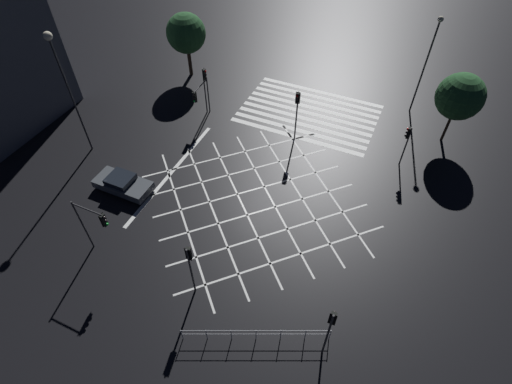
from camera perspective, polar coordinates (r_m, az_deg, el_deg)
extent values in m
plane|color=black|center=(28.59, 0.00, -1.20)|extent=(200.00, 200.00, 0.00)
cube|color=silver|center=(33.96, 5.52, 7.93)|extent=(11.86, 0.50, 0.01)
cube|color=silver|center=(34.63, 6.05, 8.78)|extent=(11.86, 0.50, 0.01)
cube|color=silver|center=(35.32, 6.56, 9.60)|extent=(11.86, 0.50, 0.01)
cube|color=silver|center=(36.01, 7.05, 10.38)|extent=(11.86, 0.50, 0.01)
cube|color=silver|center=(36.71, 7.52, 11.14)|extent=(11.86, 0.50, 0.01)
cube|color=silver|center=(37.42, 7.98, 11.87)|extent=(11.86, 0.50, 0.01)
cube|color=silver|center=(38.14, 8.42, 12.56)|extent=(11.86, 0.50, 0.01)
cube|color=silver|center=(38.87, 8.85, 13.23)|extent=(11.86, 0.50, 0.01)
cube|color=silver|center=(39.60, 9.26, 13.88)|extent=(11.86, 0.50, 0.01)
cube|color=silver|center=(32.13, -3.35, 5.39)|extent=(10.35, 10.35, 0.01)
cube|color=silver|center=(30.27, 9.37, 1.47)|extent=(10.35, 10.35, 0.01)
cube|color=silver|center=(30.65, -2.10, 2.94)|extent=(10.35, 10.35, 0.01)
cube|color=silver|center=(29.49, 5.75, 0.44)|extent=(10.35, 10.35, 0.01)
cube|color=silver|center=(29.25, -0.73, 0.25)|extent=(10.35, 10.35, 0.01)
cube|color=silver|center=(28.85, 1.96, -0.64)|extent=(10.35, 10.35, 0.01)
cube|color=silver|center=(27.95, 0.77, -2.71)|extent=(10.35, 10.35, 0.01)
cube|color=silver|center=(28.36, -1.99, -1.76)|extent=(10.35, 10.35, 0.01)
cube|color=silver|center=(26.74, 2.42, -5.94)|extent=(10.35, 10.35, 0.01)
cube|color=silver|center=(28.01, -6.06, -2.91)|extent=(10.35, 10.35, 0.01)
cube|color=silver|center=(25.65, 4.24, -9.45)|extent=(10.35, 10.35, 0.01)
cube|color=silver|center=(27.82, -10.23, -4.06)|extent=(10.35, 10.35, 0.01)
cube|color=silver|center=(31.27, -11.94, 2.81)|extent=(0.30, 11.86, 0.01)
cylinder|color=#2D2D30|center=(26.53, -23.45, -4.41)|extent=(0.11, 0.11, 4.37)
cylinder|color=#2D2D30|center=(24.45, -23.04, -2.29)|extent=(2.12, 0.09, 0.09)
cube|color=black|center=(24.15, -20.89, -3.80)|extent=(0.16, 0.28, 0.90)
sphere|color=black|center=(23.87, -20.88, -3.44)|extent=(0.18, 0.18, 0.18)
sphere|color=black|center=(24.09, -20.69, -3.89)|extent=(0.18, 0.18, 0.18)
sphere|color=green|center=(24.31, -20.51, -4.34)|extent=(0.18, 0.18, 0.18)
cube|color=black|center=(24.20, -21.05, -3.73)|extent=(0.02, 0.36, 0.98)
cylinder|color=#2D2D30|center=(35.90, -6.84, 13.57)|extent=(0.11, 0.11, 3.38)
cylinder|color=#2D2D30|center=(34.31, -7.96, 14.79)|extent=(0.09, 2.14, 0.09)
cube|color=black|center=(33.81, -8.79, 13.23)|extent=(0.28, 0.16, 0.90)
sphere|color=black|center=(33.57, -8.95, 13.55)|extent=(0.18, 0.18, 0.18)
sphere|color=black|center=(33.73, -8.89, 13.13)|extent=(0.18, 0.18, 0.18)
sphere|color=green|center=(33.90, -8.83, 12.71)|extent=(0.18, 0.18, 0.18)
cube|color=black|center=(33.87, -8.71, 13.31)|extent=(0.36, 0.02, 0.98)
cylinder|color=#2D2D30|center=(32.08, 20.55, 6.08)|extent=(0.11, 0.11, 3.55)
cube|color=black|center=(31.32, 20.92, 7.90)|extent=(0.16, 0.28, 0.90)
sphere|color=red|center=(31.14, 20.87, 8.39)|extent=(0.18, 0.18, 0.18)
sphere|color=black|center=(31.31, 20.72, 7.96)|extent=(0.18, 0.18, 0.18)
sphere|color=black|center=(31.49, 20.58, 7.54)|extent=(0.18, 0.18, 0.18)
cube|color=black|center=(31.32, 21.08, 7.85)|extent=(0.02, 0.36, 0.98)
cylinder|color=#2D2D30|center=(21.18, 10.16, -19.49)|extent=(0.11, 0.11, 4.31)
cube|color=black|center=(19.75, 10.93, -17.23)|extent=(0.28, 0.16, 0.90)
sphere|color=black|center=(19.53, 11.16, -16.57)|extent=(0.18, 0.18, 0.18)
sphere|color=orange|center=(19.80, 11.03, -16.96)|extent=(0.18, 0.18, 0.18)
sphere|color=black|center=(20.06, 10.90, -17.34)|extent=(0.18, 0.18, 0.18)
cube|color=black|center=(19.71, 10.85, -17.45)|extent=(0.36, 0.02, 0.98)
cylinder|color=#2D2D30|center=(35.58, -7.29, 14.08)|extent=(0.11, 0.11, 4.30)
cube|color=black|center=(34.65, -7.36, 16.33)|extent=(0.16, 0.28, 0.90)
sphere|color=red|center=(34.45, -7.24, 16.72)|extent=(0.18, 0.18, 0.18)
sphere|color=black|center=(34.60, -7.19, 16.29)|extent=(0.18, 0.18, 0.18)
sphere|color=black|center=(34.75, -7.14, 15.87)|extent=(0.18, 0.18, 0.18)
cube|color=black|center=(34.69, -7.49, 16.35)|extent=(0.02, 0.36, 0.98)
cylinder|color=#2D2D30|center=(32.41, 5.79, 10.73)|extent=(0.11, 0.11, 4.48)
cube|color=black|center=(31.31, 5.95, 13.16)|extent=(0.28, 0.16, 0.90)
sphere|color=red|center=(31.05, 5.92, 13.52)|extent=(0.18, 0.18, 0.18)
sphere|color=black|center=(31.22, 5.87, 13.06)|extent=(0.18, 0.18, 0.18)
sphere|color=black|center=(31.39, 5.83, 12.60)|extent=(0.18, 0.18, 0.18)
cube|color=black|center=(31.38, 6.00, 13.24)|extent=(0.36, 0.02, 0.98)
cylinder|color=#2D2D30|center=(22.90, -9.24, -11.13)|extent=(0.11, 0.11, 4.20)
cube|color=black|center=(21.63, -9.57, -8.62)|extent=(0.28, 0.16, 0.90)
sphere|color=black|center=(21.43, -9.51, -7.94)|extent=(0.18, 0.18, 0.18)
sphere|color=black|center=(21.68, -9.42, -8.40)|extent=(0.18, 0.18, 0.18)
sphere|color=green|center=(21.92, -9.32, -8.84)|extent=(0.18, 0.18, 0.18)
cube|color=black|center=(21.59, -9.69, -8.80)|extent=(0.36, 0.02, 0.98)
cylinder|color=#2D2D30|center=(32.61, -24.67, 11.85)|extent=(0.14, 0.14, 9.30)
sphere|color=#F4EAC6|center=(30.42, -27.62, 19.15)|extent=(0.59, 0.59, 0.59)
cylinder|color=#2D2D30|center=(37.16, 22.80, 15.79)|extent=(0.14, 0.14, 8.14)
sphere|color=#F4EAC6|center=(35.39, 24.88, 21.50)|extent=(0.45, 0.45, 0.45)
cylinder|color=#38281C|center=(41.63, -9.45, 17.96)|extent=(0.35, 0.35, 2.90)
sphere|color=#235128|center=(40.36, -9.97, 21.45)|extent=(3.68, 3.68, 3.68)
cylinder|color=#38281C|center=(35.99, 25.64, 8.48)|extent=(0.22, 0.22, 2.88)
sphere|color=#235128|center=(34.53, 27.13, 12.04)|extent=(3.58, 3.58, 3.58)
cube|color=#474C51|center=(30.53, -18.44, 1.02)|extent=(4.21, 1.86, 0.59)
cube|color=black|center=(30.24, -18.82, 1.75)|extent=(1.77, 1.64, 0.43)
sphere|color=white|center=(29.76, -14.69, 0.52)|extent=(0.16, 0.16, 0.16)
sphere|color=white|center=(29.20, -15.94, -0.99)|extent=(0.16, 0.16, 0.16)
cylinder|color=black|center=(30.32, -15.56, 1.11)|extent=(0.70, 0.20, 0.70)
cylinder|color=black|center=(29.55, -17.32, -0.96)|extent=(0.70, 0.20, 0.70)
cylinder|color=black|center=(31.76, -19.35, 2.47)|extent=(0.70, 0.20, 0.70)
cylinder|color=black|center=(31.01, -21.12, 0.53)|extent=(0.70, 0.20, 0.70)
cylinder|color=#9EA0A5|center=(23.01, -10.54, -19.39)|extent=(0.05, 0.05, 1.05)
cylinder|color=#9EA0A5|center=(22.82, -7.07, -19.56)|extent=(0.05, 0.05, 1.05)
cylinder|color=#9EA0A5|center=(22.71, -3.55, -19.66)|extent=(0.05, 0.05, 1.05)
cylinder|color=#9EA0A5|center=(22.67, 0.00, -19.70)|extent=(0.05, 0.05, 1.05)
cylinder|color=#9EA0A5|center=(22.71, 3.55, -19.66)|extent=(0.05, 0.05, 1.05)
cylinder|color=#9EA0A5|center=(22.82, 7.07, -19.56)|extent=(0.05, 0.05, 1.05)
cylinder|color=#9EA0A5|center=(23.01, 10.54, -19.39)|extent=(0.05, 0.05, 1.05)
cylinder|color=#9EA0A5|center=(22.22, 0.00, -19.21)|extent=(7.26, 3.29, 0.04)
cylinder|color=#9EA0A5|center=(22.62, 0.00, -19.65)|extent=(7.26, 3.29, 0.04)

